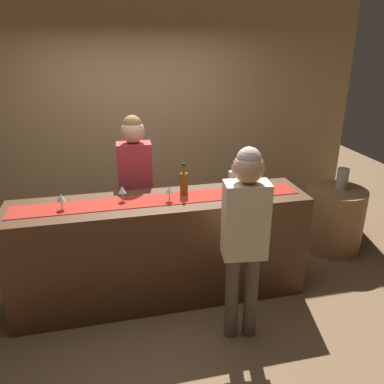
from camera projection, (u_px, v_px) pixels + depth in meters
name	position (u px, v px, depth m)	size (l,w,h in m)	color
ground_plane	(163.00, 295.00, 3.87)	(10.00, 10.00, 0.00)	brown
back_wall	(136.00, 114.00, 5.05)	(6.00, 0.12, 2.90)	tan
bar_counter	(161.00, 250.00, 3.68)	(2.70, 0.60, 1.02)	#472B19
counter_runner_cloth	(160.00, 200.00, 3.49)	(2.57, 0.28, 0.01)	maroon
wine_bottle_green	(258.00, 177.00, 3.72)	(0.07, 0.07, 0.30)	#194723
wine_bottle_amber	(184.00, 183.00, 3.57)	(0.07, 0.07, 0.30)	brown
wine_bottle_clear	(232.00, 181.00, 3.61)	(0.07, 0.07, 0.30)	#B2C6C1
wine_glass_near_customer	(122.00, 190.00, 3.43)	(0.07, 0.07, 0.14)	silver
wine_glass_mid_counter	(61.00, 198.00, 3.26)	(0.07, 0.07, 0.14)	silver
wine_glass_far_end	(169.00, 190.00, 3.43)	(0.07, 0.07, 0.14)	silver
bartender	(135.00, 178.00, 3.98)	(0.35, 0.24, 1.68)	#26262B
customer_sipping	(245.00, 228.00, 2.99)	(0.36, 0.24, 1.65)	brown
round_side_table	(334.00, 219.00, 4.63)	(0.68, 0.68, 0.74)	#996B42
vase_on_side_table	(342.00, 179.00, 4.49)	(0.13, 0.13, 0.24)	#A8A399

